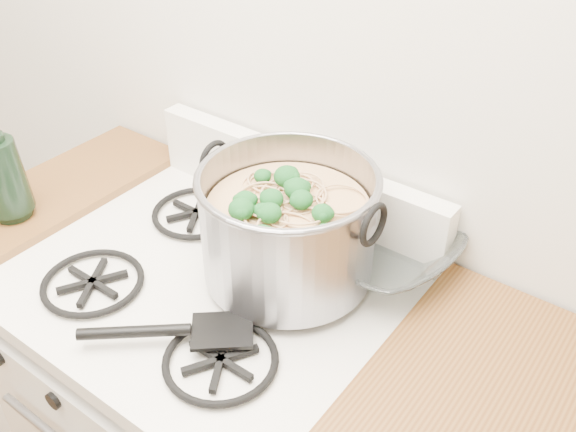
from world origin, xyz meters
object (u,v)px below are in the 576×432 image
Objects in this scene: glass_bowl at (380,257)px; spatula at (222,328)px; gas_range at (220,424)px; bottle at (0,165)px; stock_pot at (288,228)px.

spatula is at bearing -110.62° from glass_bowl.
spatula is 0.36m from glass_bowl.
gas_range is 0.53m from spatula.
gas_range is 3.51× the size of bottle.
bottle is at bearing -167.60° from gas_range.
glass_bowl is at bearing 119.07° from spatula.
bottle reaches higher than stock_pot.
spatula is (0.14, -0.10, 0.50)m from gas_range.
gas_range is 0.79m from bottle.
spatula is at bearing -36.90° from gas_range.
bottle reaches higher than spatula.
stock_pot is (0.13, 0.11, 0.59)m from gas_range.
glass_bowl is at bearing 43.75° from stock_pot.
spatula is (0.01, -0.21, -0.09)m from stock_pot.
stock_pot is at bearing 39.35° from gas_range.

